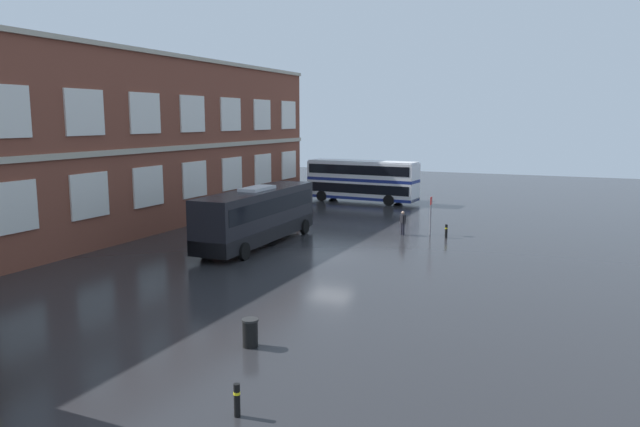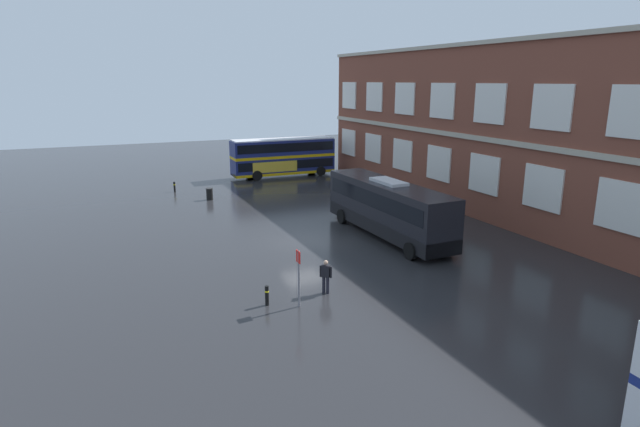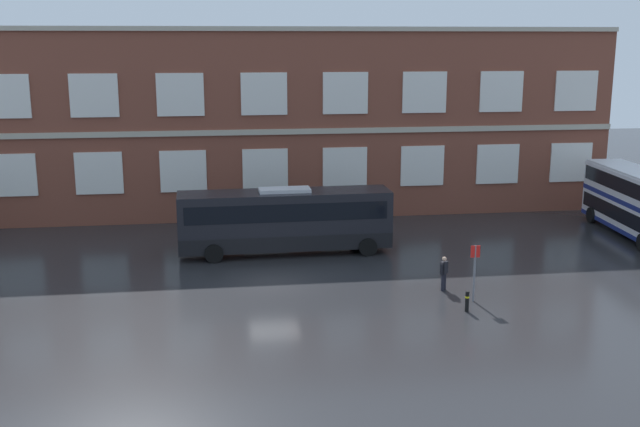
# 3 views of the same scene
# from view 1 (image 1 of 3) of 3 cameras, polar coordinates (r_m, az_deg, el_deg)

# --- Properties ---
(ground_plane) EXTENTS (120.00, 120.00, 0.00)m
(ground_plane) POSITION_cam_1_polar(r_m,az_deg,el_deg) (36.64, -1.83, -3.80)
(ground_plane) COLOR #232326
(brick_terminal_building) EXTENTS (48.60, 8.19, 12.80)m
(brick_terminal_building) POSITION_cam_1_polar(r_m,az_deg,el_deg) (45.46, -20.14, 6.11)
(brick_terminal_building) COLOR brown
(brick_terminal_building) RESTS_ON ground
(double_decker_middle) EXTENTS (3.42, 11.15, 4.07)m
(double_decker_middle) POSITION_cam_1_polar(r_m,az_deg,el_deg) (59.06, 4.06, 3.18)
(double_decker_middle) COLOR silver
(double_decker_middle) RESTS_ON ground
(touring_coach) EXTENTS (12.05, 3.05, 3.80)m
(touring_coach) POSITION_cam_1_polar(r_m,az_deg,el_deg) (38.88, -5.96, -0.23)
(touring_coach) COLOR black
(touring_coach) RESTS_ON ground
(waiting_passenger) EXTENTS (0.51, 0.54, 1.70)m
(waiting_passenger) POSITION_cam_1_polar(r_m,az_deg,el_deg) (42.54, 7.89, -0.80)
(waiting_passenger) COLOR black
(waiting_passenger) RESTS_ON ground
(bus_stand_flag) EXTENTS (0.44, 0.10, 2.70)m
(bus_stand_flag) POSITION_cam_1_polar(r_m,az_deg,el_deg) (42.86, 10.51, 0.16)
(bus_stand_flag) COLOR slate
(bus_stand_flag) RESTS_ON ground
(station_litter_bin) EXTENTS (0.60, 0.60, 1.03)m
(station_litter_bin) POSITION_cam_1_polar(r_m,az_deg,el_deg) (22.03, -6.67, -11.22)
(station_litter_bin) COLOR black
(station_litter_bin) RESTS_ON ground
(safety_bollard_west) EXTENTS (0.19, 0.19, 0.95)m
(safety_bollard_west) POSITION_cam_1_polar(r_m,az_deg,el_deg) (17.33, -7.92, -17.17)
(safety_bollard_west) COLOR black
(safety_bollard_west) RESTS_ON ground
(safety_bollard_east) EXTENTS (0.19, 0.19, 0.95)m
(safety_bollard_east) POSITION_cam_1_polar(r_m,az_deg,el_deg) (42.06, 11.95, -1.64)
(safety_bollard_east) COLOR black
(safety_bollard_east) RESTS_ON ground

